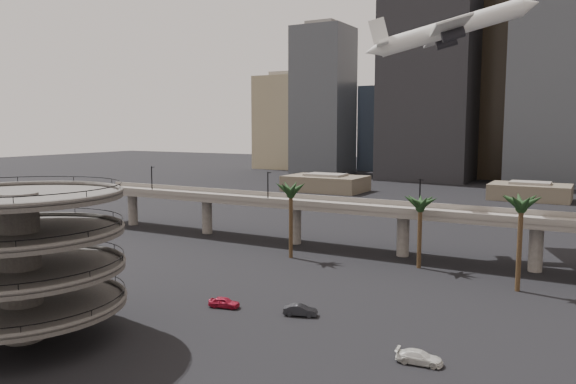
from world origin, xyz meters
The scene contains 10 objects.
ground centered at (0.00, 0.00, 0.00)m, with size 700.00×700.00×0.00m, color black.
parking_ramp centered at (-13.00, -4.00, 9.84)m, with size 22.20×22.20×17.35m.
overpass centered at (0.00, 55.00, 7.34)m, with size 130.00×9.30×14.70m.
palm_trees centered at (21.48, 47.47, 11.30)m, with size 54.40×18.40×14.00m.
low_buildings centered at (6.89, 142.30, 2.86)m, with size 135.00×27.50×6.80m.
skyline centered at (15.11, 217.09, 40.78)m, with size 269.00×86.00×111.64m.
airborne_jet centered at (14.85, 67.88, 41.45)m, with size 31.53×28.76×11.67m.
car_a centered at (-0.10, 15.60, 0.69)m, with size 1.63×4.04×1.38m, color #B31935.
car_b centered at (9.98, 17.66, 0.69)m, with size 1.46×4.18×1.38m, color #232428.
car_c centered at (26.87, 10.95, 0.67)m, with size 1.87×4.60×1.33m, color silver.
Camera 1 is at (41.52, -41.63, 23.37)m, focal length 35.00 mm.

